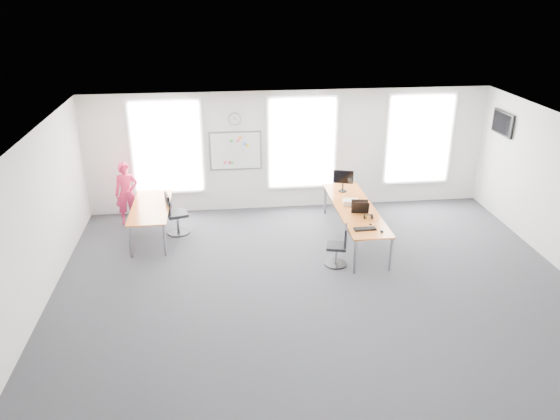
{
  "coord_description": "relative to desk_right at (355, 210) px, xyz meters",
  "views": [
    {
      "loc": [
        -1.76,
        -8.96,
        5.44
      ],
      "look_at": [
        -0.57,
        1.2,
        1.1
      ],
      "focal_mm": 35.0,
      "sensor_mm": 36.0,
      "label": 1
    }
  ],
  "objects": [
    {
      "name": "chair_left",
      "position": [
        -4.02,
        0.79,
        -0.29
      ],
      "size": [
        0.54,
        0.54,
        0.99
      ],
      "rotation": [
        0.0,
        0.0,
        1.83
      ],
      "color": "black",
      "rests_on": "ground"
    },
    {
      "name": "wall_clock",
      "position": [
        -2.54,
        2.06,
        1.63
      ],
      "size": [
        0.3,
        0.04,
        0.3
      ],
      "primitive_type": "cylinder",
      "rotation": [
        1.57,
        0.0,
        0.0
      ],
      "color": "gray",
      "rests_on": "wall_back"
    },
    {
      "name": "keyboard",
      "position": [
        -0.08,
        -1.15,
        0.06
      ],
      "size": [
        0.46,
        0.18,
        0.02
      ],
      "primitive_type": "cube",
      "rotation": [
        0.0,
        0.0,
        0.04
      ],
      "color": "black",
      "rests_on": "desk_right"
    },
    {
      "name": "whiteboard",
      "position": [
        -2.54,
        2.06,
        0.83
      ],
      "size": [
        1.2,
        0.03,
        0.9
      ],
      "primitive_type": "cube",
      "color": "white",
      "rests_on": "wall_back"
    },
    {
      "name": "mouse",
      "position": [
        0.22,
        -1.31,
        0.07
      ],
      "size": [
        0.09,
        0.13,
        0.04
      ],
      "primitive_type": "ellipsoid",
      "rotation": [
        0.0,
        0.0,
        -0.21
      ],
      "color": "black",
      "rests_on": "desk_right"
    },
    {
      "name": "chair_right",
      "position": [
        -0.6,
        -1.14,
        -0.34
      ],
      "size": [
        0.48,
        0.48,
        0.87
      ],
      "rotation": [
        0.0,
        0.0,
        -1.82
      ],
      "color": "black",
      "rests_on": "ground"
    },
    {
      "name": "desk_right",
      "position": [
        0.0,
        0.0,
        0.0
      ],
      "size": [
        0.85,
        3.18,
        0.77
      ],
      "color": "#D8591E",
      "rests_on": "ground"
    },
    {
      "name": "headphones",
      "position": [
        0.12,
        -0.64,
        0.1
      ],
      "size": [
        0.19,
        0.1,
        0.11
      ],
      "rotation": [
        0.0,
        0.0,
        -0.17
      ],
      "color": "black",
      "rests_on": "desk_right"
    },
    {
      "name": "wall_front",
      "position": [
        -1.19,
        -5.91,
        0.78
      ],
      "size": [
        10.0,
        0.0,
        10.0
      ],
      "primitive_type": "plane",
      "rotation": [
        -1.57,
        0.0,
        0.0
      ],
      "color": "white",
      "rests_on": "ground"
    },
    {
      "name": "window_right",
      "position": [
        2.11,
        2.06,
        0.98
      ],
      "size": [
        1.6,
        0.06,
        2.2
      ],
      "primitive_type": "cube",
      "color": "white",
      "rests_on": "wall_back"
    },
    {
      "name": "ceiling",
      "position": [
        -1.19,
        -1.91,
        2.28
      ],
      "size": [
        10.0,
        10.0,
        0.0
      ],
      "primitive_type": "plane",
      "rotation": [
        3.14,
        0.0,
        0.0
      ],
      "color": "silver",
      "rests_on": "ground"
    },
    {
      "name": "monitor",
      "position": [
        -0.06,
        1.01,
        0.37
      ],
      "size": [
        0.46,
        0.2,
        0.53
      ],
      "rotation": [
        0.0,
        0.0,
        -0.31
      ],
      "color": "black",
      "rests_on": "desk_right"
    },
    {
      "name": "laptop_sleeve",
      "position": [
        0.02,
        -0.33,
        0.19
      ],
      "size": [
        0.37,
        0.26,
        0.29
      ],
      "rotation": [
        0.0,
        0.0,
        -0.19
      ],
      "color": "black",
      "rests_on": "desk_right"
    },
    {
      "name": "paper_stack",
      "position": [
        -0.06,
        0.18,
        0.11
      ],
      "size": [
        0.37,
        0.3,
        0.11
      ],
      "primitive_type": "cube",
      "rotation": [
        0.0,
        0.0,
        -0.15
      ],
      "color": "beige",
      "rests_on": "desk_right"
    },
    {
      "name": "lens_cap",
      "position": [
        0.09,
        -0.93,
        0.05
      ],
      "size": [
        0.06,
        0.06,
        0.01
      ],
      "primitive_type": "cylinder",
      "rotation": [
        0.0,
        0.0,
        0.06
      ],
      "color": "black",
      "rests_on": "desk_right"
    },
    {
      "name": "wall_left",
      "position": [
        -6.19,
        -1.91,
        0.78
      ],
      "size": [
        0.0,
        10.0,
        10.0
      ],
      "primitive_type": "plane",
      "rotation": [
        1.57,
        0.0,
        1.57
      ],
      "color": "white",
      "rests_on": "ground"
    },
    {
      "name": "desk_left",
      "position": [
        -4.52,
        0.65,
        -0.03
      ],
      "size": [
        0.83,
        2.08,
        0.76
      ],
      "color": "#D8591E",
      "rests_on": "ground"
    },
    {
      "name": "window_mid",
      "position": [
        -0.89,
        2.06,
        0.98
      ],
      "size": [
        1.6,
        0.06,
        2.2
      ],
      "primitive_type": "cube",
      "color": "white",
      "rests_on": "wall_back"
    },
    {
      "name": "person",
      "position": [
        -5.16,
        1.51,
        0.04
      ],
      "size": [
        0.6,
        0.44,
        1.52
      ],
      "primitive_type": "imported",
      "rotation": [
        0.0,
        0.0,
        0.14
      ],
      "color": "#C71F47",
      "rests_on": "ground"
    },
    {
      "name": "wall_back",
      "position": [
        -1.19,
        2.09,
        0.78
      ],
      "size": [
        10.0,
        0.0,
        10.0
      ],
      "primitive_type": "plane",
      "rotation": [
        1.57,
        0.0,
        0.0
      ],
      "color": "white",
      "rests_on": "ground"
    },
    {
      "name": "floor",
      "position": [
        -1.19,
        -1.91,
        -0.72
      ],
      "size": [
        10.0,
        10.0,
        0.0
      ],
      "primitive_type": "plane",
      "color": "#27272C",
      "rests_on": "ground"
    },
    {
      "name": "tv",
      "position": [
        3.76,
        1.09,
        1.58
      ],
      "size": [
        0.06,
        0.9,
        0.55
      ],
      "primitive_type": "cube",
      "color": "black",
      "rests_on": "wall_right"
    },
    {
      "name": "window_left",
      "position": [
        -4.19,
        2.06,
        0.98
      ],
      "size": [
        1.6,
        0.06,
        2.2
      ],
      "primitive_type": "cube",
      "color": "white",
      "rests_on": "wall_back"
    }
  ]
}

